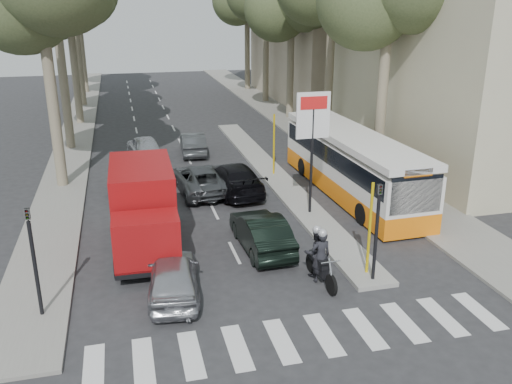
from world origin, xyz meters
TOP-DOWN VIEW (x-y plane):
  - ground at (0.00, 0.00)m, footprint 120.00×120.00m
  - sidewalk_right at (8.60, 25.00)m, footprint 3.20×70.00m
  - median_left at (-8.00, 28.00)m, footprint 2.40×64.00m
  - traffic_island at (3.25, 11.00)m, footprint 1.50×26.00m
  - building_near at (15.50, 12.00)m, footprint 11.00×18.00m
  - building_far at (15.50, 34.00)m, footprint 11.00×20.00m
  - billboard at (3.25, 5.00)m, footprint 1.50×12.10m
  - traffic_light_island at (3.25, -1.50)m, footprint 0.16×0.41m
  - traffic_light_left at (-7.60, -1.00)m, footprint 0.16×0.41m
  - silver_hatchback at (-3.50, -0.64)m, footprint 2.05×4.24m
  - dark_hatchback at (0.20, 2.07)m, footprint 1.71×4.47m
  - queue_car_a at (-1.10, 9.35)m, footprint 2.69×5.16m
  - queue_car_b at (0.53, 8.92)m, footprint 2.62×5.39m
  - queue_car_c at (-3.50, 16.41)m, footprint 2.31×4.54m
  - queue_car_d at (-0.45, 16.78)m, footprint 1.70×4.24m
  - queue_car_e at (-4.64, 11.05)m, footprint 2.20×4.33m
  - red_truck at (-4.20, 3.24)m, footprint 2.45×6.18m
  - city_bus at (6.20, 7.26)m, footprint 2.92×11.98m
  - motorcycle at (1.48, -0.81)m, footprint 0.88×2.40m
  - pedestrian_near at (8.08, 8.13)m, footprint 0.83×1.07m
  - pedestrian_far at (8.79, 8.17)m, footprint 1.22×1.13m

SIDE VIEW (x-z plane):
  - ground at x=0.00m, z-range 0.00..0.00m
  - sidewalk_right at x=8.60m, z-range 0.00..0.12m
  - median_left at x=-8.00m, z-range 0.00..0.12m
  - traffic_island at x=3.25m, z-range 0.00..0.16m
  - queue_car_e at x=-4.64m, z-range 0.00..1.20m
  - queue_car_d at x=-0.45m, z-range 0.00..1.37m
  - queue_car_a at x=-1.10m, z-range 0.00..1.39m
  - silver_hatchback at x=-3.50m, z-range 0.00..1.40m
  - dark_hatchback at x=0.20m, z-range 0.00..1.45m
  - queue_car_c at x=-3.50m, z-range 0.00..1.48m
  - queue_car_b at x=0.53m, z-range 0.00..1.51m
  - motorcycle at x=1.48m, z-range -0.09..1.94m
  - pedestrian_near at x=8.08m, z-range 0.12..1.76m
  - pedestrian_far at x=8.79m, z-range 0.12..1.90m
  - city_bus at x=6.20m, z-range 0.08..3.22m
  - red_truck at x=-4.20m, z-range 0.09..3.37m
  - traffic_light_island at x=3.25m, z-range 0.69..4.29m
  - traffic_light_left at x=-7.60m, z-range 0.69..4.29m
  - billboard at x=3.25m, z-range 0.90..6.50m
  - building_far at x=15.50m, z-range 0.00..16.00m
  - building_near at x=15.50m, z-range 0.00..18.00m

